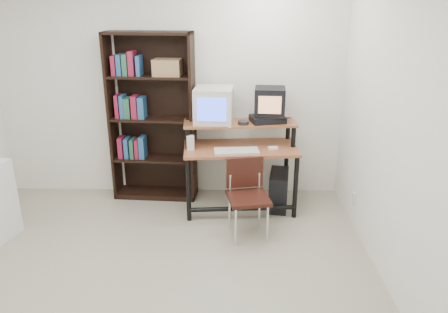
{
  "coord_description": "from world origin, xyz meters",
  "views": [
    {
      "loc": [
        0.7,
        -2.99,
        2.26
      ],
      "look_at": [
        0.63,
        1.1,
        0.77
      ],
      "focal_mm": 35.0,
      "sensor_mm": 36.0,
      "label": 1
    }
  ],
  "objects_px": {
    "pc_tower": "(279,190)",
    "school_chair": "(247,190)",
    "crt_tv": "(270,102)",
    "computer_desk": "(240,150)",
    "crt_monitor": "(214,105)",
    "bookshelf": "(153,116)"
  },
  "relations": [
    {
      "from": "school_chair",
      "to": "crt_monitor",
      "type": "bearing_deg",
      "value": 105.35
    },
    {
      "from": "pc_tower",
      "to": "crt_tv",
      "type": "bearing_deg",
      "value": 143.54
    },
    {
      "from": "school_chair",
      "to": "crt_tv",
      "type": "bearing_deg",
      "value": 59.36
    },
    {
      "from": "computer_desk",
      "to": "bookshelf",
      "type": "height_order",
      "value": "bookshelf"
    },
    {
      "from": "school_chair",
      "to": "bookshelf",
      "type": "relative_size",
      "value": 0.4
    },
    {
      "from": "pc_tower",
      "to": "bookshelf",
      "type": "height_order",
      "value": "bookshelf"
    },
    {
      "from": "crt_tv",
      "to": "school_chair",
      "type": "bearing_deg",
      "value": -105.03
    },
    {
      "from": "pc_tower",
      "to": "school_chair",
      "type": "xyz_separation_m",
      "value": [
        -0.38,
        -0.6,
        0.27
      ]
    },
    {
      "from": "school_chair",
      "to": "bookshelf",
      "type": "height_order",
      "value": "bookshelf"
    },
    {
      "from": "crt_tv",
      "to": "pc_tower",
      "type": "distance_m",
      "value": 1.01
    },
    {
      "from": "crt_tv",
      "to": "bookshelf",
      "type": "xyz_separation_m",
      "value": [
        -1.32,
        0.19,
        -0.22
      ]
    },
    {
      "from": "crt_monitor",
      "to": "school_chair",
      "type": "bearing_deg",
      "value": -59.5
    },
    {
      "from": "computer_desk",
      "to": "bookshelf",
      "type": "xyz_separation_m",
      "value": [
        -1.0,
        0.33,
        0.29
      ]
    },
    {
      "from": "crt_tv",
      "to": "pc_tower",
      "type": "relative_size",
      "value": 0.77
    },
    {
      "from": "computer_desk",
      "to": "pc_tower",
      "type": "distance_m",
      "value": 0.65
    },
    {
      "from": "crt_monitor",
      "to": "crt_tv",
      "type": "bearing_deg",
      "value": 5.8
    },
    {
      "from": "crt_tv",
      "to": "bookshelf",
      "type": "distance_m",
      "value": 1.35
    },
    {
      "from": "computer_desk",
      "to": "crt_tv",
      "type": "bearing_deg",
      "value": 19.04
    },
    {
      "from": "computer_desk",
      "to": "pc_tower",
      "type": "xyz_separation_m",
      "value": [
        0.44,
        0.01,
        -0.48
      ]
    },
    {
      "from": "pc_tower",
      "to": "bookshelf",
      "type": "bearing_deg",
      "value": 176.5
    },
    {
      "from": "crt_tv",
      "to": "pc_tower",
      "type": "height_order",
      "value": "crt_tv"
    },
    {
      "from": "crt_tv",
      "to": "bookshelf",
      "type": "relative_size",
      "value": 0.18
    }
  ]
}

